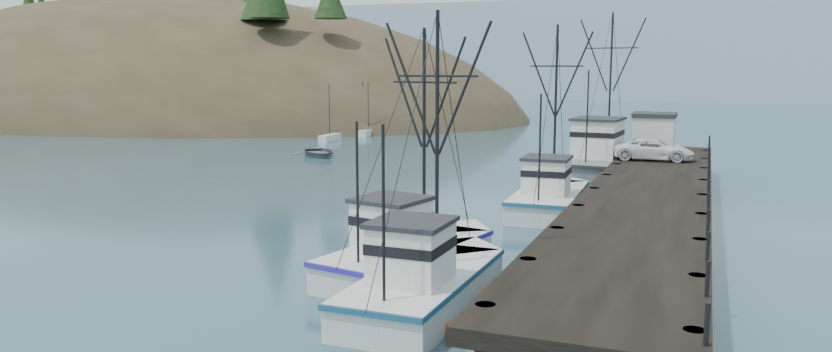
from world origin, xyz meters
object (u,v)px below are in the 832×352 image
Objects in this scene: trawler_mid at (412,253)px; trawler_far at (550,197)px; trawler_near at (427,282)px; work_vessel at (603,163)px; pier_shed at (654,132)px; pickup_truck at (654,150)px; motorboat at (318,156)px; pier at (647,197)px.

trawler_far is (2.62, 14.63, 0.00)m from trawler_mid.
trawler_near is 31.28m from work_vessel.
pier_shed reaches higher than pickup_truck.
trawler_far is at bearing 87.93° from trawler_near.
trawler_near is at bearing -98.88° from pier_shed.
motorboat is (-24.69, 17.62, -0.82)m from trawler_far.
pier is 8.68× the size of pickup_truck.
trawler_near is 18.13m from trawler_far.
pier_shed is (7.13, 29.57, 2.60)m from trawler_mid.
trawler_near is 1.96× the size of motorboat.
trawler_far is at bearing -95.25° from work_vessel.
trawler_mid is at bearing 159.55° from pickup_truck.
motorboat is at bearing 170.11° from work_vessel.
work_vessel reaches higher than pickup_truck.
pier is at bearing -29.26° from trawler_far.
work_vessel is at bearing 82.15° from trawler_mid.
pier is 12.72m from pickup_truck.
pickup_truck is at bearing 63.05° from trawler_far.
trawler_near is (-6.11, -15.06, -0.87)m from pier.
pickup_truck is at bearing 72.79° from trawler_mid.
trawler_near is 0.72× the size of work_vessel.
pier is 14.13m from trawler_mid.
pickup_truck is (3.68, -3.49, 1.48)m from work_vessel.
trawler_near reaches higher than motorboat.
trawler_mid is at bearing -100.15° from trawler_far.
trawler_near is at bearing -112.07° from pier.
trawler_far is at bearing 79.85° from trawler_mid.
work_vessel is (1.20, 13.10, 0.41)m from trawler_far.
pier is 16.71m from work_vessel.
trawler_mid is at bearing -97.85° from work_vessel.
trawler_near is at bearing 165.46° from pickup_truck.
pier is 6.31m from trawler_far.
pier is 18.11m from pier_shed.
trawler_near reaches higher than pier_shed.
pickup_truck is (-0.56, 12.67, 1.01)m from pier.
pier_shed is 0.63× the size of pickup_truck.
motorboat is at bearing 124.40° from trawler_mid.
trawler_mid is 0.93× the size of trawler_far.
pier is 36.59m from motorboat.
trawler_far is at bearing 149.81° from pickup_truck.
trawler_far reaches higher than motorboat.
pier_shed is at bearing 76.44° from trawler_mid.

